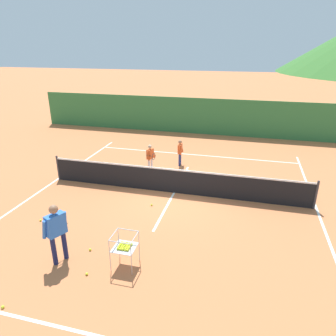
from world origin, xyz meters
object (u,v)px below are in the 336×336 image
(student_1, at_px, (180,150))
(tennis_ball_6, at_px, (152,205))
(tennis_ball_4, at_px, (87,274))
(ball_cart, at_px, (125,246))
(instructor, at_px, (56,228))
(student_0, at_px, (150,156))
(tennis_ball_5, at_px, (40,220))
(tennis_ball_3, at_px, (90,250))
(tennis_ball_1, at_px, (3,307))
(tennis_net, at_px, (174,181))

(student_1, distance_m, tennis_ball_6, 4.20)
(tennis_ball_4, bearing_deg, ball_cart, 36.25)
(instructor, bearing_deg, student_0, 86.39)
(instructor, distance_m, student_1, 7.72)
(ball_cart, distance_m, tennis_ball_5, 3.73)
(tennis_ball_4, xyz_separation_m, tennis_ball_6, (0.48, 3.77, 0.00))
(student_1, distance_m, tennis_ball_3, 7.10)
(tennis_ball_5, bearing_deg, student_1, 61.71)
(instructor, bearing_deg, student_1, 78.81)
(student_0, height_order, tennis_ball_3, student_0)
(tennis_ball_5, bearing_deg, ball_cart, -20.86)
(ball_cart, relative_size, tennis_ball_4, 13.22)
(tennis_ball_5, xyz_separation_m, tennis_ball_6, (3.14, 1.87, 0.00))
(tennis_ball_3, xyz_separation_m, tennis_ball_4, (0.38, -0.90, 0.00))
(tennis_ball_5, bearing_deg, tennis_ball_6, 30.85)
(tennis_ball_4, bearing_deg, tennis_ball_5, 144.56)
(student_0, bearing_deg, tennis_ball_1, -95.11)
(instructor, height_order, tennis_ball_6, instructor)
(student_0, relative_size, tennis_ball_3, 18.19)
(instructor, distance_m, ball_cart, 1.77)
(ball_cart, height_order, tennis_ball_5, ball_cart)
(student_1, bearing_deg, tennis_ball_4, -94.20)
(instructor, bearing_deg, tennis_ball_4, -19.96)
(tennis_net, height_order, instructor, instructor)
(student_0, bearing_deg, tennis_net, -50.27)
(student_1, xyz_separation_m, tennis_ball_6, (-0.10, -4.14, -0.69))
(ball_cart, distance_m, tennis_ball_1, 2.87)
(student_1, height_order, tennis_ball_5, student_1)
(tennis_net, xyz_separation_m, tennis_ball_5, (-3.67, -3.08, -0.47))
(instructor, bearing_deg, tennis_net, 67.42)
(instructor, height_order, ball_cart, instructor)
(tennis_net, distance_m, student_0, 2.39)
(tennis_ball_3, bearing_deg, tennis_ball_6, 73.18)
(ball_cart, relative_size, tennis_ball_5, 13.22)
(ball_cart, bearing_deg, tennis_ball_6, 95.47)
(ball_cart, distance_m, tennis_ball_6, 3.25)
(student_1, relative_size, tennis_ball_5, 17.84)
(tennis_net, xyz_separation_m, tennis_ball_1, (-2.25, -6.35, -0.47))
(ball_cart, bearing_deg, student_1, 91.63)
(tennis_ball_6, bearing_deg, tennis_ball_4, -97.31)
(instructor, height_order, tennis_ball_1, instructor)
(tennis_ball_3, relative_size, tennis_ball_6, 1.00)
(tennis_ball_5, relative_size, tennis_ball_6, 1.00)
(tennis_ball_3, xyz_separation_m, tennis_ball_6, (0.87, 2.86, 0.00))
(student_1, xyz_separation_m, tennis_ball_5, (-3.24, -6.01, -0.69))
(tennis_ball_1, height_order, tennis_ball_4, same)
(student_1, xyz_separation_m, tennis_ball_1, (-1.82, -9.29, -0.69))
(student_0, bearing_deg, tennis_ball_3, -88.77)
(student_0, distance_m, tennis_ball_5, 5.40)
(tennis_ball_4, height_order, tennis_ball_6, same)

